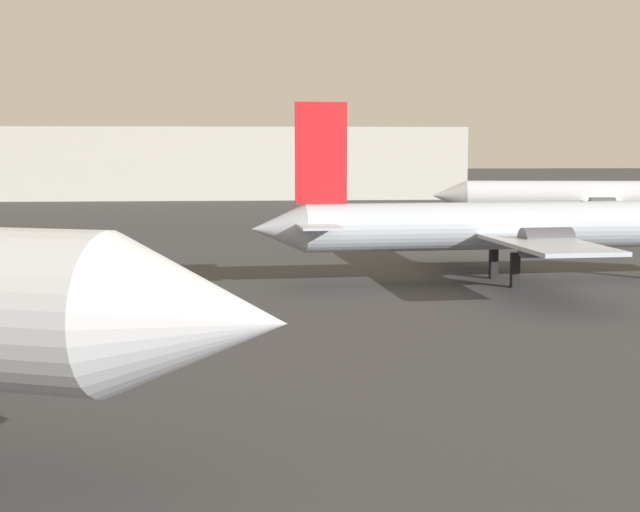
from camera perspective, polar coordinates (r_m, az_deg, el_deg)
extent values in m
cone|color=silver|center=(20.77, -7.49, -3.80)|extent=(5.22, 4.99, 3.79)
cylinder|color=#B2BCCC|center=(56.31, 12.34, 1.82)|extent=(26.17, 4.64, 2.75)
cone|color=#B2BCCC|center=(52.85, -2.53, 1.65)|extent=(3.22, 2.97, 2.75)
cube|color=#B2BCCC|center=(55.89, 11.08, 1.38)|extent=(5.91, 22.93, 0.22)
cube|color=#B2BCCC|center=(53.08, -0.42, 1.98)|extent=(2.73, 7.78, 0.15)
cube|color=red|center=(52.96, 0.06, 6.23)|extent=(2.92, 0.48, 5.66)
cylinder|color=#4C4C54|center=(60.21, 10.39, 1.65)|extent=(2.84, 1.83, 1.64)
cylinder|color=#4C4C54|center=(52.18, 13.49, 0.80)|extent=(2.84, 1.83, 1.64)
cube|color=black|center=(57.80, 10.43, -0.37)|extent=(0.49, 0.49, 1.98)
cube|color=black|center=(54.41, 11.69, -0.84)|extent=(0.49, 0.49, 1.98)
cylinder|color=silver|center=(94.35, 15.80, 3.51)|extent=(23.31, 5.54, 2.91)
cone|color=silver|center=(92.10, 7.80, 3.62)|extent=(3.51, 3.26, 2.91)
cube|color=silver|center=(94.66, 16.47, 3.23)|extent=(6.33, 21.18, 0.18)
cylinder|color=#4C4C54|center=(90.66, 16.66, 2.99)|extent=(2.41, 1.61, 1.36)
cylinder|color=#4C4C54|center=(98.33, 15.50, 3.30)|extent=(2.41, 1.61, 1.36)
cube|color=black|center=(93.01, 11.32, 2.18)|extent=(0.42, 0.42, 1.65)
cube|color=black|center=(93.32, 16.66, 2.04)|extent=(0.42, 0.42, 1.65)
cube|color=black|center=(96.24, 16.21, 2.19)|extent=(0.42, 0.42, 1.65)
cube|color=#B7B7B2|center=(148.07, -7.91, 5.62)|extent=(81.88, 24.34, 10.53)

